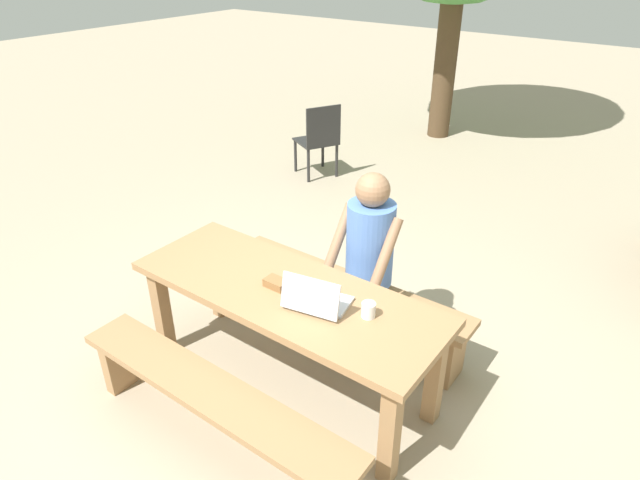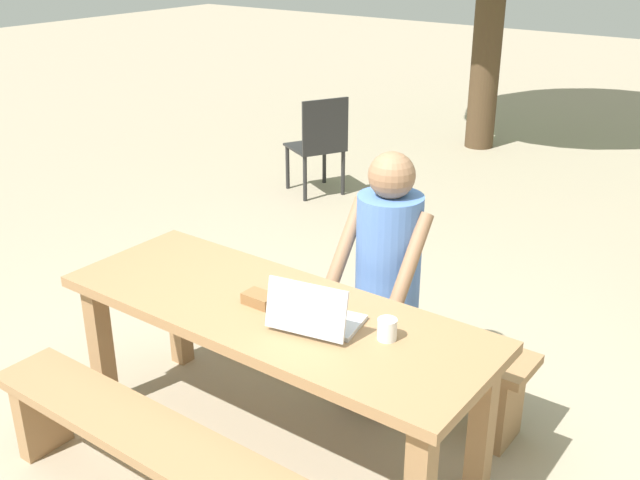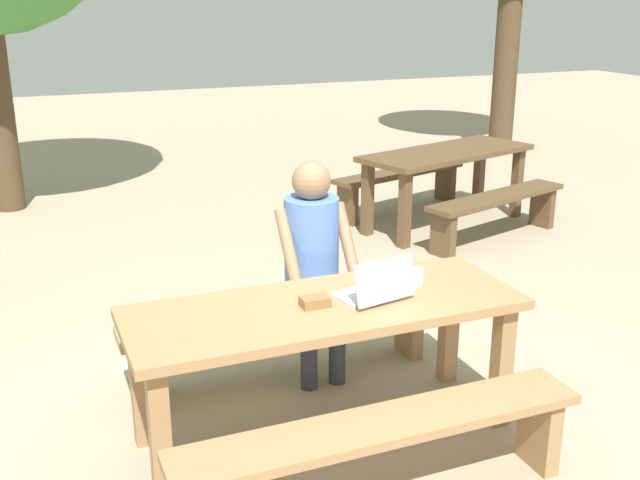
# 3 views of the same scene
# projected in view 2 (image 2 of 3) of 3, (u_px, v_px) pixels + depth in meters

# --- Properties ---
(ground_plane) EXTENTS (30.00, 30.00, 0.00)m
(ground_plane) POSITION_uv_depth(u_px,v_px,m) (276.00, 444.00, 3.55)
(ground_plane) COLOR tan
(picnic_table_front) EXTENTS (2.01, 0.73, 0.74)m
(picnic_table_front) POSITION_uv_depth(u_px,v_px,m) (273.00, 329.00, 3.31)
(picnic_table_front) COLOR #9E754C
(picnic_table_front) RESTS_ON ground
(bench_near) EXTENTS (1.92, 0.30, 0.44)m
(bench_near) POSITION_uv_depth(u_px,v_px,m) (168.00, 461.00, 2.93)
(bench_near) COLOR #9E754C
(bench_near) RESTS_ON ground
(bench_far) EXTENTS (1.92, 0.30, 0.44)m
(bench_far) POSITION_uv_depth(u_px,v_px,m) (355.00, 327.00, 3.91)
(bench_far) COLOR #9E754C
(bench_far) RESTS_ON ground
(laptop) EXTENTS (0.39, 0.33, 0.23)m
(laptop) POSITION_uv_depth(u_px,v_px,m) (314.00, 315.00, 3.07)
(laptop) COLOR silver
(laptop) RESTS_ON picnic_table_front
(small_pouch) EXTENTS (0.14, 0.09, 0.05)m
(small_pouch) POSITION_uv_depth(u_px,v_px,m) (260.00, 299.00, 3.28)
(small_pouch) COLOR olive
(small_pouch) RESTS_ON picnic_table_front
(coffee_mug) EXTENTS (0.08, 0.08, 0.09)m
(coffee_mug) POSITION_uv_depth(u_px,v_px,m) (387.00, 329.00, 2.99)
(coffee_mug) COLOR white
(coffee_mug) RESTS_ON picnic_table_front
(person_seated) EXTENTS (0.43, 0.42, 1.32)m
(person_seated) POSITION_uv_depth(u_px,v_px,m) (385.00, 262.00, 3.61)
(person_seated) COLOR #333847
(person_seated) RESTS_ON ground
(plastic_chair) EXTENTS (0.59, 0.59, 0.90)m
(plastic_chair) POSITION_uv_depth(u_px,v_px,m) (319.00, 144.00, 6.64)
(plastic_chair) COLOR #262626
(plastic_chair) RESTS_ON ground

